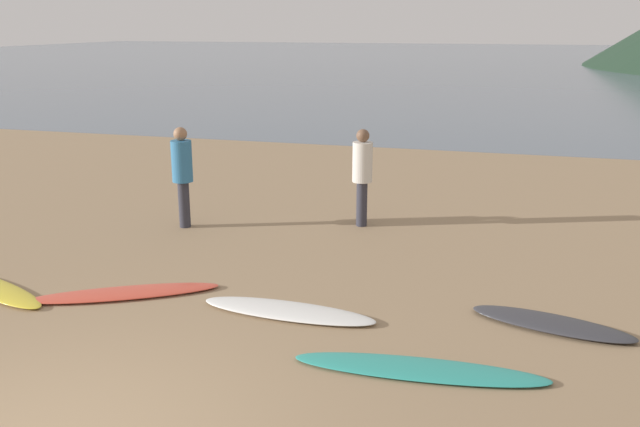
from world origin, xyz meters
The scene contains 8 objects.
ground_plane centered at (0.00, 10.00, -0.10)m, with size 120.00×120.00×0.20m, color #997C5B.
ocean_water centered at (0.00, 65.23, 0.00)m, with size 140.00×100.00×0.01m, color slate.
surfboard_1 centered at (-1.17, 3.37, 0.04)m, with size 2.49×0.49×0.07m, color #D84C38.
surfboard_2 centered at (1.10, 3.39, 0.04)m, with size 2.25×0.57×0.09m, color white.
surfboard_3 centered at (2.88, 2.38, 0.03)m, with size 2.65×0.52×0.07m, color teal.
surfboard_4 centered at (4.23, 3.88, 0.05)m, with size 1.90×0.56×0.10m, color #333338.
person_0 centered at (-1.83, 6.47, 1.04)m, with size 0.36×0.36×1.77m.
person_1 centered at (1.15, 7.39, 1.02)m, with size 0.35×0.35×1.72m.
Camera 1 is at (3.62, -4.04, 3.49)m, focal length 38.43 mm.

